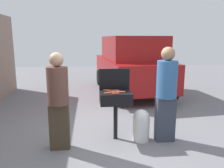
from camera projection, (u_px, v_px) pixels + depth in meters
The scene contains 17 objects.
ground_plane at pixel (112, 141), 4.37m from camera, with size 24.00×24.00×0.00m, color slate.
bbq_grill at pixel (116, 100), 4.30m from camera, with size 0.60×0.44×0.94m.
grill_lid_open at pixel (114, 79), 4.45m from camera, with size 0.60×0.05×0.42m, color black.
hot_dog_0 at pixel (111, 92), 4.23m from camera, with size 0.03×0.03×0.13m, color #AD4228.
hot_dog_1 at pixel (119, 92), 4.27m from camera, with size 0.03×0.03×0.13m, color #B74C33.
hot_dog_2 at pixel (109, 91), 4.36m from camera, with size 0.03×0.03×0.13m, color #B74C33.
hot_dog_3 at pixel (108, 93), 4.15m from camera, with size 0.03×0.03×0.13m, color #C6593D.
hot_dog_4 at pixel (115, 94), 4.11m from camera, with size 0.03×0.03×0.13m, color #AD4228.
hot_dog_5 at pixel (116, 90), 4.36m from camera, with size 0.03×0.03×0.13m, color #B74C33.
hot_dog_6 at pixel (107, 90), 4.38m from camera, with size 0.03×0.03×0.13m, color #AD4228.
hot_dog_7 at pixel (122, 92), 4.24m from camera, with size 0.03×0.03×0.13m, color #C6593D.
hot_dog_8 at pixel (116, 92), 4.20m from camera, with size 0.03×0.03×0.13m, color #C6593D.
hot_dog_9 at pixel (115, 91), 4.31m from camera, with size 0.03×0.03×0.13m, color #AD4228.
propane_tank at pixel (141, 124), 4.33m from camera, with size 0.32×0.32×0.62m.
person_left at pixel (58, 98), 3.89m from camera, with size 0.36×0.36×1.72m.
person_right at pixel (166, 91), 4.19m from camera, with size 0.38×0.38×1.80m.
parked_minivan at pixel (131, 64), 8.16m from camera, with size 2.37×4.56×2.02m.
Camera 1 is at (-0.41, -4.04, 1.94)m, focal length 36.18 mm.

